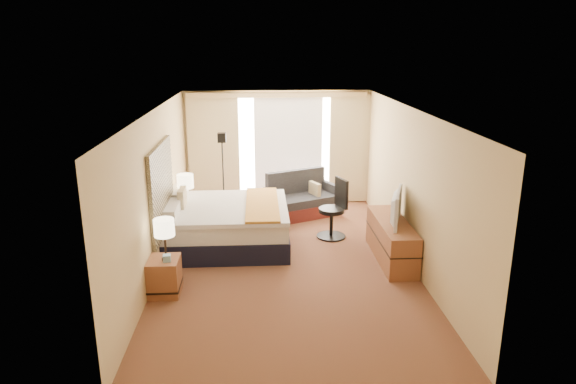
{
  "coord_description": "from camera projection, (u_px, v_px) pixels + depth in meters",
  "views": [
    {
      "loc": [
        -0.44,
        -8.14,
        3.62
      ],
      "look_at": [
        0.06,
        0.4,
        1.13
      ],
      "focal_mm": 32.0,
      "sensor_mm": 36.0,
      "label": 1
    }
  ],
  "objects": [
    {
      "name": "wall_right",
      "position": [
        411.0,
        187.0,
        8.59
      ],
      "size": [
        0.02,
        7.0,
        2.6
      ],
      "primitive_type": "cube",
      "color": "#D3BA81",
      "rests_on": "ground"
    },
    {
      "name": "wall_back",
      "position": [
        277.0,
        148.0,
        11.83
      ],
      "size": [
        4.2,
        0.02,
        2.6
      ],
      "primitive_type": "cube",
      "color": "#D3BA81",
      "rests_on": "ground"
    },
    {
      "name": "ceiling",
      "position": [
        285.0,
        110.0,
        8.11
      ],
      "size": [
        4.2,
        7.0,
        0.02
      ],
      "primitive_type": "cube",
      "color": "white",
      "rests_on": "wall_back"
    },
    {
      "name": "curtains",
      "position": [
        277.0,
        144.0,
        11.69
      ],
      "size": [
        4.12,
        0.19,
        2.56
      ],
      "color": "beige",
      "rests_on": "floor"
    },
    {
      "name": "window",
      "position": [
        288.0,
        147.0,
        11.81
      ],
      "size": [
        2.3,
        0.02,
        2.3
      ],
      "primitive_type": "cube",
      "color": "white",
      "rests_on": "wall_back"
    },
    {
      "name": "wall_front",
      "position": [
        305.0,
        285.0,
        5.12
      ],
      "size": [
        4.2,
        0.02,
        2.6
      ],
      "primitive_type": "cube",
      "color": "#D3BA81",
      "rests_on": "ground"
    },
    {
      "name": "nightstand_left",
      "position": [
        165.0,
        276.0,
        7.65
      ],
      "size": [
        0.45,
        0.52,
        0.55
      ],
      "primitive_type": "cube",
      "color": "brown",
      "rests_on": "floor"
    },
    {
      "name": "loveseat",
      "position": [
        302.0,
        201.0,
        11.17
      ],
      "size": [
        1.72,
        1.38,
        0.95
      ],
      "rotation": [
        0.0,
        0.0,
        0.44
      ],
      "color": "#5A1E19",
      "rests_on": "floor"
    },
    {
      "name": "lamp_right",
      "position": [
        185.0,
        182.0,
        9.82
      ],
      "size": [
        0.31,
        0.31,
        0.66
      ],
      "color": "black",
      "rests_on": "nightstand_right"
    },
    {
      "name": "nightstand_right",
      "position": [
        186.0,
        221.0,
        10.04
      ],
      "size": [
        0.45,
        0.52,
        0.55
      ],
      "primitive_type": "cube",
      "color": "brown",
      "rests_on": "floor"
    },
    {
      "name": "lamp_left",
      "position": [
        164.0,
        228.0,
        7.42
      ],
      "size": [
        0.3,
        0.3,
        0.63
      ],
      "color": "black",
      "rests_on": "nightstand_left"
    },
    {
      "name": "floor",
      "position": [
        286.0,
        261.0,
        8.84
      ],
      "size": [
        4.2,
        7.0,
        0.02
      ],
      "primitive_type": "cube",
      "color": "#54181B",
      "rests_on": "ground"
    },
    {
      "name": "wall_left",
      "position": [
        157.0,
        191.0,
        8.35
      ],
      "size": [
        0.02,
        7.0,
        2.6
      ],
      "primitive_type": "cube",
      "color": "#D3BA81",
      "rests_on": "ground"
    },
    {
      "name": "bed",
      "position": [
        226.0,
        224.0,
        9.48
      ],
      "size": [
        2.25,
        2.06,
        1.09
      ],
      "color": "black",
      "rests_on": "floor"
    },
    {
      "name": "tissue_box",
      "position": [
        167.0,
        258.0,
        7.48
      ],
      "size": [
        0.12,
        0.12,
        0.1
      ],
      "primitive_type": "cube",
      "rotation": [
        0.0,
        0.0,
        0.11
      ],
      "color": "#82B0CA",
      "rests_on": "nightstand_left"
    },
    {
      "name": "headboard",
      "position": [
        162.0,
        189.0,
        8.55
      ],
      "size": [
        0.06,
        1.85,
        1.5
      ],
      "primitive_type": "cube",
      "color": "black",
      "rests_on": "wall_left"
    },
    {
      "name": "desk_chair",
      "position": [
        334.0,
        212.0,
        9.83
      ],
      "size": [
        0.57,
        0.57,
        1.15
      ],
      "rotation": [
        0.0,
        0.0,
        0.34
      ],
      "color": "black",
      "rests_on": "floor"
    },
    {
      "name": "telephone",
      "position": [
        194.0,
        203.0,
        10.11
      ],
      "size": [
        0.23,
        0.2,
        0.07
      ],
      "primitive_type": "cube",
      "rotation": [
        0.0,
        0.0,
        -0.32
      ],
      "color": "black",
      "rests_on": "nightstand_right"
    },
    {
      "name": "media_dresser",
      "position": [
        391.0,
        240.0,
        8.84
      ],
      "size": [
        0.5,
        1.8,
        0.7
      ],
      "primitive_type": "cube",
      "color": "brown",
      "rests_on": "floor"
    },
    {
      "name": "floor_lamp",
      "position": [
        223.0,
        159.0,
        10.61
      ],
      "size": [
        0.23,
        0.23,
        1.86
      ],
      "color": "black",
      "rests_on": "floor"
    },
    {
      "name": "television",
      "position": [
        392.0,
        207.0,
        8.58
      ],
      "size": [
        0.44,
        0.97,
        0.57
      ],
      "primitive_type": "imported",
      "rotation": [
        0.0,
        0.0,
        1.24
      ],
      "color": "black",
      "rests_on": "media_dresser"
    }
  ]
}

